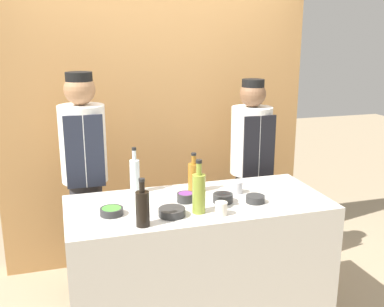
# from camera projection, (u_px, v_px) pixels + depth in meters

# --- Properties ---
(cabinet_wall) EXTENTS (2.66, 0.18, 2.40)m
(cabinet_wall) POSITION_uv_depth(u_px,v_px,m) (156.00, 126.00, 3.93)
(cabinet_wall) COLOR #B7844C
(cabinet_wall) RESTS_ON ground_plane
(counter) EXTENTS (1.66, 0.73, 0.94)m
(counter) POSITION_uv_depth(u_px,v_px,m) (198.00, 268.00, 2.98)
(counter) COLOR beige
(counter) RESTS_ON ground_plane
(sauce_bowl_green) EXTENTS (0.14, 0.14, 0.04)m
(sauce_bowl_green) POSITION_uv_depth(u_px,v_px,m) (112.00, 211.00, 2.64)
(sauce_bowl_green) COLOR #2D2D2D
(sauce_bowl_green) RESTS_ON counter
(sauce_bowl_orange) EXTENTS (0.12, 0.12, 0.04)m
(sauce_bowl_orange) POSITION_uv_depth(u_px,v_px,m) (255.00, 199.00, 2.84)
(sauce_bowl_orange) COLOR #2D2D2D
(sauce_bowl_orange) RESTS_ON counter
(sauce_bowl_white) EXTENTS (0.16, 0.16, 0.05)m
(sauce_bowl_white) POSITION_uv_depth(u_px,v_px,m) (172.00, 212.00, 2.63)
(sauce_bowl_white) COLOR #2D2D2D
(sauce_bowl_white) RESTS_ON counter
(sauce_bowl_purple) EXTENTS (0.11, 0.11, 0.06)m
(sauce_bowl_purple) POSITION_uv_depth(u_px,v_px,m) (186.00, 197.00, 2.85)
(sauce_bowl_purple) COLOR #2D2D2D
(sauce_bowl_purple) RESTS_ON counter
(sauce_bowl_red) EXTENTS (0.13, 0.13, 0.05)m
(sauce_bowl_red) POSITION_uv_depth(u_px,v_px,m) (223.00, 197.00, 2.84)
(sauce_bowl_red) COLOR #2D2D2D
(sauce_bowl_red) RESTS_ON counter
(cutting_board) EXTENTS (0.32, 0.18, 0.02)m
(cutting_board) POSITION_uv_depth(u_px,v_px,m) (289.00, 194.00, 2.96)
(cutting_board) COLOR white
(cutting_board) RESTS_ON counter
(bottle_amber) EXTENTS (0.08, 0.08, 0.27)m
(bottle_amber) POSITION_uv_depth(u_px,v_px,m) (194.00, 177.00, 3.01)
(bottle_amber) COLOR #9E661E
(bottle_amber) RESTS_ON counter
(bottle_soy) EXTENTS (0.08, 0.08, 0.28)m
(bottle_soy) POSITION_uv_depth(u_px,v_px,m) (143.00, 208.00, 2.47)
(bottle_soy) COLOR black
(bottle_soy) RESTS_ON counter
(bottle_clear) EXTENTS (0.07, 0.07, 0.31)m
(bottle_clear) POSITION_uv_depth(u_px,v_px,m) (135.00, 175.00, 3.00)
(bottle_clear) COLOR silver
(bottle_clear) RESTS_ON counter
(bottle_oil) EXTENTS (0.08, 0.08, 0.33)m
(bottle_oil) POSITION_uv_depth(u_px,v_px,m) (199.00, 192.00, 2.65)
(bottle_oil) COLOR olive
(bottle_oil) RESTS_ON counter
(cup_steel) EXTENTS (0.07, 0.07, 0.08)m
(cup_steel) POSITION_uv_depth(u_px,v_px,m) (237.00, 187.00, 3.01)
(cup_steel) COLOR #B7B7BC
(cup_steel) RESTS_ON counter
(cup_cream) EXTENTS (0.07, 0.07, 0.08)m
(cup_cream) POSITION_uv_depth(u_px,v_px,m) (221.00, 208.00, 2.64)
(cup_cream) COLOR silver
(cup_cream) RESTS_ON counter
(chef_left) EXTENTS (0.33, 0.33, 1.72)m
(chef_left) POSITION_uv_depth(u_px,v_px,m) (85.00, 178.00, 3.30)
(chef_left) COLOR #28282D
(chef_left) RESTS_ON ground_plane
(chef_right) EXTENTS (0.33, 0.33, 1.64)m
(chef_right) POSITION_uv_depth(u_px,v_px,m) (250.00, 170.00, 3.68)
(chef_right) COLOR #28282D
(chef_right) RESTS_ON ground_plane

